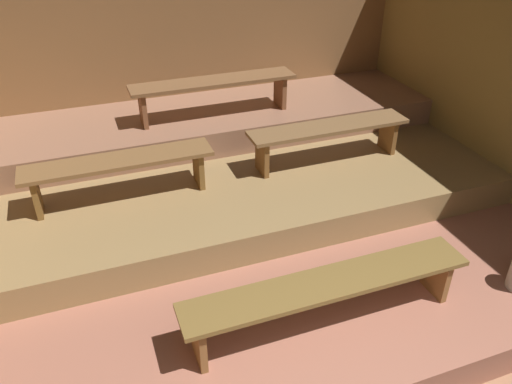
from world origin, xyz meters
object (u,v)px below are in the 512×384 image
object	(u,v)px
bench_middle_left	(119,167)
bench_upper_center	(214,87)
bench_middle_right	(329,133)
bench_lower_center	(328,289)

from	to	relation	value
bench_middle_left	bench_upper_center	size ratio (longest dim) A/B	0.94
bench_middle_left	bench_upper_center	world-z (taller)	bench_upper_center
bench_middle_right	bench_lower_center	bearing A→B (deg)	-116.74
bench_lower_center	bench_middle_left	bearing A→B (deg)	123.36
bench_middle_left	bench_middle_right	distance (m)	2.11
bench_lower_center	bench_middle_left	xyz separation A→B (m)	(-1.19, 1.81, 0.28)
bench_middle_right	bench_middle_left	bearing A→B (deg)	180.00
bench_middle_right	bench_upper_center	world-z (taller)	bench_upper_center
bench_middle_left	bench_middle_right	world-z (taller)	same
bench_lower_center	bench_middle_right	distance (m)	2.05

